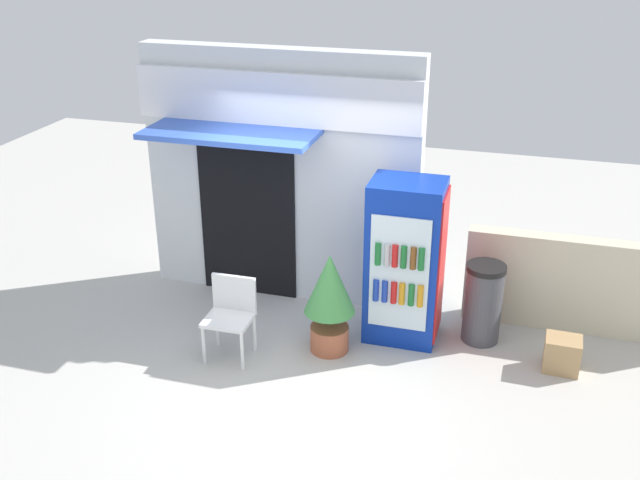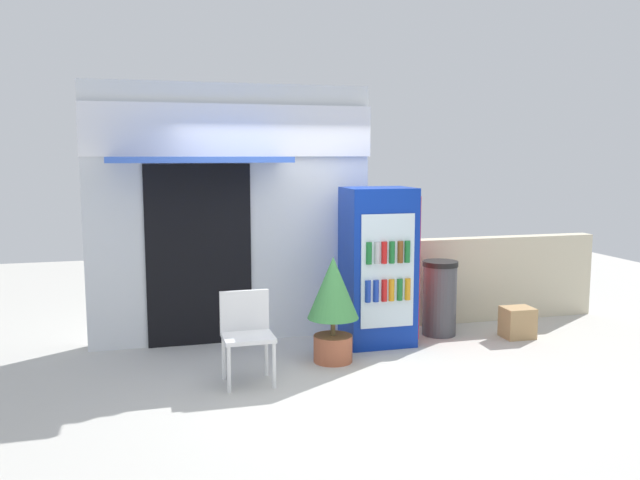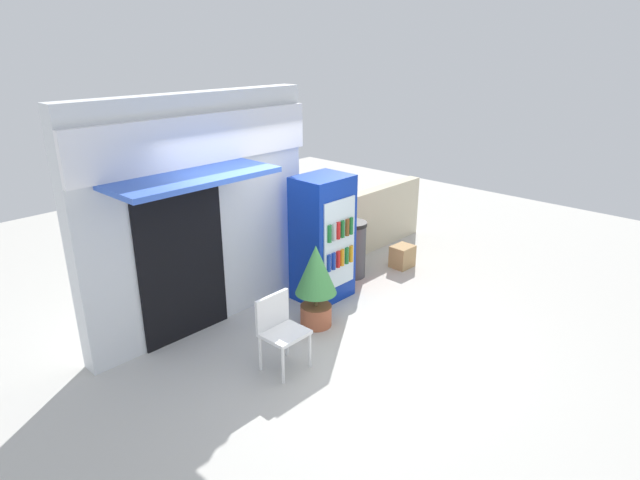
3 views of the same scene
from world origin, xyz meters
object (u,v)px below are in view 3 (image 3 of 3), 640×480
(drink_cooler, at_px, (323,238))
(cardboard_box, at_px, (402,256))
(potted_plant_near_shop, at_px, (316,279))
(plastic_chair, at_px, (279,326))
(trash_bin, at_px, (353,249))

(drink_cooler, relative_size, cardboard_box, 4.93)
(potted_plant_near_shop, bearing_deg, drink_cooler, 36.37)
(plastic_chair, xyz_separation_m, potted_plant_near_shop, (0.96, 0.35, 0.15))
(trash_bin, bearing_deg, plastic_chair, -157.98)
(potted_plant_near_shop, distance_m, cardboard_box, 2.43)
(drink_cooler, bearing_deg, trash_bin, 10.07)
(drink_cooler, distance_m, cardboard_box, 1.84)
(trash_bin, distance_m, cardboard_box, 0.95)
(plastic_chair, bearing_deg, cardboard_box, 10.95)
(drink_cooler, distance_m, plastic_chair, 1.89)
(plastic_chair, bearing_deg, potted_plant_near_shop, 20.07)
(drink_cooler, xyz_separation_m, trash_bin, (0.84, 0.15, -0.44))
(cardboard_box, bearing_deg, plastic_chair, -169.05)
(potted_plant_near_shop, bearing_deg, trash_bin, 23.23)
(potted_plant_near_shop, height_order, trash_bin, potted_plant_near_shop)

